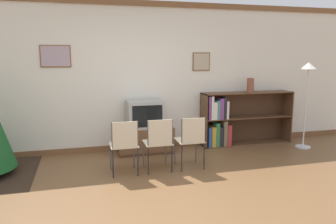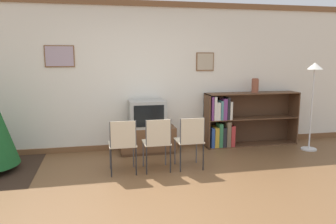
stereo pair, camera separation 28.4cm
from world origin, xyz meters
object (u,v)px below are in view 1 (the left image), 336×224
Objects in this scene: tv_console at (145,140)px; bookshelf at (231,121)px; folding_chair_right at (191,139)px; folding_chair_center at (159,141)px; television at (145,114)px; folding_chair_left at (124,144)px; vase at (250,85)px; standing_lamp at (307,83)px.

bookshelf is at bearing 2.66° from tv_console.
tv_console is at bearing -177.34° from bookshelf.
folding_chair_right is 1.65m from bookshelf.
folding_chair_center is at bearing -90.00° from tv_console.
television reaches higher than folding_chair_left.
television is (0.00, -0.00, 0.47)m from tv_console.
tv_console is 0.53× the size of bookshelf.
folding_chair_right is at bearing -145.45° from vase.
standing_lamp reaches higher than folding_chair_center.
tv_console is 2.30m from vase.
television is 0.35× the size of bookshelf.
standing_lamp is at bearing -9.25° from television.
folding_chair_left is 3.61m from standing_lamp.
vase is (2.10, 0.05, 0.94)m from tv_console.
folding_chair_right reaches higher than tv_console.
folding_chair_left is at bearing -116.27° from television.
folding_chair_right is at bearing -63.78° from tv_console.
standing_lamp reaches higher than folding_chair_right.
tv_console is 3.56× the size of vase.
folding_chair_center is 3.12m from standing_lamp.
folding_chair_right is 0.44× the size of bookshelf.
television is 3.06m from standing_lamp.
bookshelf is (1.21, 1.12, 0.01)m from folding_chair_right.
folding_chair_right is (1.03, 0.00, 0.00)m from folding_chair_left.
folding_chair_center is 0.51× the size of standing_lamp.
folding_chair_center is 2.06m from bookshelf.
standing_lamp is at bearing 12.75° from folding_chair_right.
bookshelf is at bearing 2.74° from television.
vase is at bearing 1.40° from television.
vase is (0.38, -0.03, 0.69)m from bookshelf.
folding_chair_center is (0.51, 0.00, 0.00)m from folding_chair_left.
folding_chair_right is 2.64m from standing_lamp.
bookshelf is (1.72, 0.08, 0.24)m from tv_console.
folding_chair_center is at bearing 0.00° from folding_chair_left.
tv_console is at bearing 90.00° from folding_chair_center.
folding_chair_left is 1.03m from folding_chair_right.
folding_chair_left is 2.96× the size of vase.
vase reaches higher than bookshelf.
folding_chair_center is at bearing -146.92° from bookshelf.
folding_chair_left is 2.92m from vase.
standing_lamp is at bearing -9.30° from tv_console.
folding_chair_left is at bearing -157.32° from vase.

